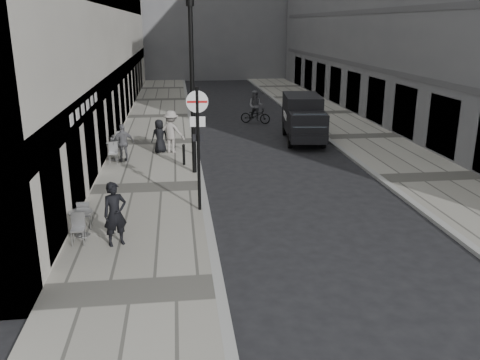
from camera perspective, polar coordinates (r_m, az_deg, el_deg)
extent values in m
cube|color=gray|center=(26.38, -9.53, 4.16)|extent=(4.00, 60.00, 0.12)
cube|color=gray|center=(28.12, 13.53, 4.72)|extent=(4.00, 60.00, 0.12)
imported|color=black|center=(14.01, -13.85, -3.73)|extent=(0.76, 0.65, 1.77)
cylinder|color=black|center=(15.93, -4.70, 3.34)|extent=(0.10, 0.10, 3.94)
cylinder|color=white|center=(15.64, -4.83, 8.75)|extent=(0.68, 0.09, 0.68)
cube|color=#B21414|center=(15.62, -4.83, 8.74)|extent=(0.62, 0.06, 0.07)
cube|color=white|center=(15.77, -4.78, 6.54)|extent=(0.47, 0.06, 0.32)
cylinder|color=black|center=(19.99, -5.37, 9.88)|extent=(0.17, 0.17, 6.51)
cylinder|color=black|center=(19.85, -5.65, 19.39)|extent=(0.30, 0.30, 0.38)
cylinder|color=black|center=(21.67, -6.33, 2.79)|extent=(0.11, 0.11, 0.85)
cylinder|color=black|center=(23.53, -5.31, 3.94)|extent=(0.11, 0.11, 0.83)
cylinder|color=black|center=(25.19, 5.71, 4.41)|extent=(0.34, 0.75, 0.72)
cylinder|color=black|center=(25.40, 9.29, 4.37)|extent=(0.34, 0.75, 0.72)
cylinder|color=black|center=(28.18, 5.09, 5.78)|extent=(0.34, 0.75, 0.72)
cylinder|color=black|center=(28.37, 8.30, 5.75)|extent=(0.34, 0.75, 0.72)
cube|color=black|center=(27.37, 6.95, 7.60)|extent=(2.18, 3.44, 1.81)
cube|color=black|center=(25.04, 7.60, 6.06)|extent=(1.99, 1.83, 1.26)
cube|color=#1E2328|center=(24.31, 7.84, 6.59)|extent=(1.61, 0.50, 0.67)
imported|color=black|center=(31.40, 1.74, 7.25)|extent=(1.97, 1.37, 0.98)
imported|color=#55555A|center=(31.31, 1.75, 8.33)|extent=(1.11, 1.01, 1.85)
imported|color=slate|center=(22.58, -12.97, 4.07)|extent=(1.04, 0.74, 1.64)
imported|color=gray|center=(23.75, -7.72, 5.38)|extent=(1.46, 1.19, 1.96)
imported|color=black|center=(23.87, -9.01, 4.89)|extent=(0.89, 0.74, 1.55)
cylinder|color=#A4A4A6|center=(15.14, -17.23, -5.95)|extent=(0.42, 0.42, 0.03)
cylinder|color=#A4A4A6|center=(15.01, -17.35, -4.72)|extent=(0.06, 0.06, 0.71)
cylinder|color=#A4A4A6|center=(14.89, -17.47, -3.45)|extent=(0.67, 0.67, 0.03)
cylinder|color=silver|center=(23.06, -13.82, 2.22)|extent=(0.45, 0.45, 0.03)
cylinder|color=silver|center=(22.97, -13.89, 3.11)|extent=(0.06, 0.06, 0.75)
cylinder|color=silver|center=(22.89, -13.96, 4.03)|extent=(0.71, 0.71, 0.03)
cylinder|color=#A8A8AA|center=(24.81, -13.38, 3.28)|extent=(0.41, 0.41, 0.03)
cylinder|color=#A8A8AA|center=(24.73, -13.43, 4.06)|extent=(0.06, 0.06, 0.70)
cylinder|color=#A8A8AA|center=(24.65, -13.49, 4.84)|extent=(0.66, 0.66, 0.03)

